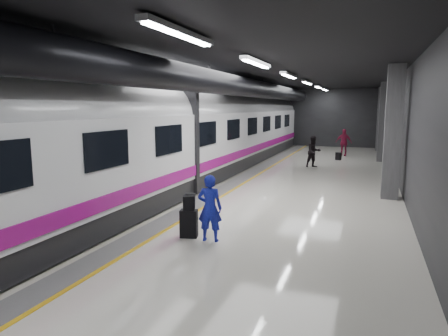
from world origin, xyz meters
The scene contains 9 objects.
ground centered at (0.00, 0.00, 0.00)m, with size 40.00×40.00×0.00m, color beige.
platform_hall centered at (-0.29, 0.96, 3.54)m, with size 10.02×40.02×4.51m.
train centered at (-3.25, 0.00, 2.07)m, with size 3.05×38.00×4.05m.
traveler_main centered at (0.41, -4.23, 0.79)m, with size 0.57×0.38×1.58m, color #1B28D1.
suitcase_main centered at (-0.17, -4.15, 0.34)m, with size 0.41×0.26×0.67m, color black.
shoulder_bag centered at (-0.16, -4.18, 0.85)m, with size 0.27×0.14×0.35m, color black.
traveler_far_a centered at (1.14, 8.34, 0.82)m, with size 0.80×0.62×1.64m, color black.
traveler_far_b centered at (2.29, 14.07, 0.86)m, with size 1.01×0.42×1.72m, color maroon.
suitcase_far centered at (2.16, 11.74, 0.22)m, with size 0.30×0.20×0.45m, color black.
Camera 1 is at (3.79, -12.57, 3.11)m, focal length 32.00 mm.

